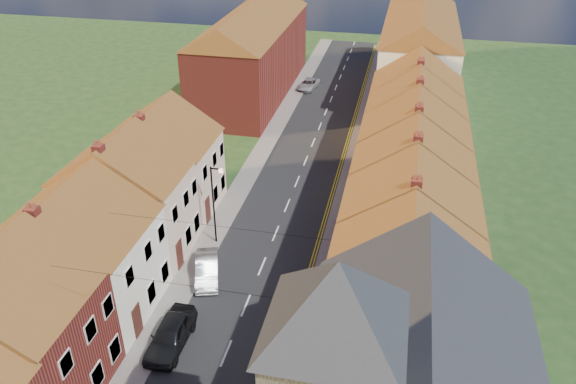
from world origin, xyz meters
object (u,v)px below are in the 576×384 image
at_px(car_distant, 308,84).
at_px(lamppost, 214,200).
at_px(car_near, 171,334).
at_px(car_mid, 207,269).
at_px(pedestrian_right, 332,288).

bearing_deg(car_distant, lamppost, -81.51).
bearing_deg(car_near, lamppost, 93.50).
bearing_deg(car_distant, car_mid, -80.45).
height_order(lamppost, pedestrian_right, lamppost).
height_order(car_mid, pedestrian_right, pedestrian_right).
xyz_separation_m(car_mid, car_distant, (0.00, 36.77, -0.11)).
bearing_deg(pedestrian_right, car_mid, -8.63).
relative_size(lamppost, pedestrian_right, 3.64).
bearing_deg(car_distant, pedestrian_right, -67.87).
height_order(lamppost, car_near, lamppost).
bearing_deg(car_mid, car_distant, 71.73).
bearing_deg(lamppost, pedestrian_right, -25.96).
distance_m(lamppost, car_near, 10.38).
bearing_deg(car_mid, pedestrian_right, -21.32).
distance_m(car_near, pedestrian_right, 10.04).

